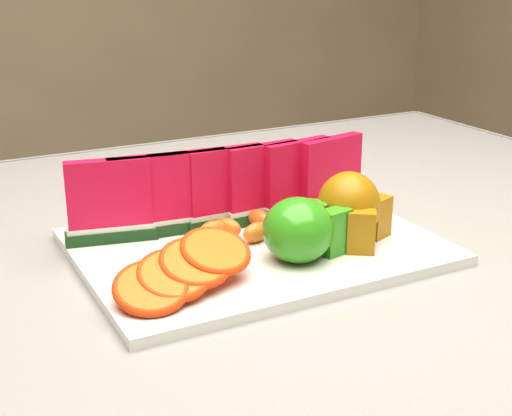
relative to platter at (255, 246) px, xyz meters
name	(u,v)px	position (x,y,z in m)	size (l,w,h in m)	color
table	(184,338)	(-0.08, 0.02, -0.11)	(1.40, 0.90, 0.75)	#4D381C
tablecloth	(182,290)	(-0.08, 0.02, -0.05)	(1.53, 1.03, 0.20)	slate
platter	(255,246)	(0.00, 0.00, 0.00)	(0.40, 0.30, 0.01)	silver
apple_cluster	(303,230)	(0.02, -0.06, 0.04)	(0.11, 0.10, 0.07)	#3B9410
pear_cluster	(351,209)	(0.10, -0.04, 0.04)	(0.10, 0.10, 0.08)	#A18F1B
side_plate	(232,178)	(0.10, 0.26, 0.00)	(0.22, 0.22, 0.01)	silver
watermelon_row	(226,189)	(-0.01, 0.06, 0.05)	(0.39, 0.07, 0.10)	#0D3910
orange_fan_front	(184,269)	(-0.12, -0.08, 0.03)	(0.16, 0.11, 0.05)	#F85F00
orange_fan_back	(231,192)	(0.03, 0.12, 0.03)	(0.38, 0.11, 0.05)	#F85F00
tangerine_segments	(270,222)	(0.03, 0.02, 0.02)	(0.23, 0.07, 0.02)	orange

